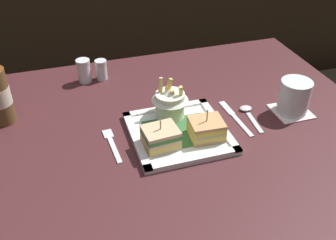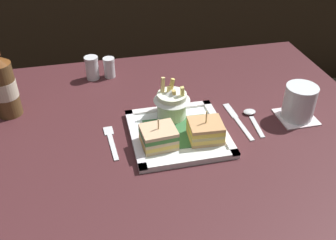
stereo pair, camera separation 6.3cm
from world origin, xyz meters
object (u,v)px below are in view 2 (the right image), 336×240
Objects in this scene: sandwich_half_right at (205,131)px; dining_table at (159,163)px; sandwich_half_left at (159,137)px; pepper_shaker at (109,69)px; beer_bottle at (3,84)px; knife at (237,119)px; square_plate at (178,133)px; fries_cup at (172,101)px; fork at (111,140)px; water_glass at (299,104)px; spoon at (251,116)px; salt_shaker at (92,69)px.

dining_table is at bearing 144.42° from sandwich_half_right.
sandwich_half_left is 1.36× the size of pepper_shaker.
beer_bottle reaches higher than knife.
knife is 2.73× the size of pepper_shaker.
pepper_shaker reaches higher than square_plate.
fries_cup is at bearing -16.53° from beer_bottle.
fries_cup is (0.06, 0.11, 0.03)m from sandwich_half_left.
fries_cup is at bearing 18.88° from fork.
dining_table is 0.42m from water_glass.
square_plate is 0.09m from fries_cup.
dining_table is 0.25m from knife.
square_plate is 0.34m from water_glass.
sandwich_half_left is 0.35× the size of beer_bottle.
pepper_shaker is at bearing 138.18° from spoon.
sandwich_half_left is 0.70× the size of spoon.
water_glass is (0.77, -0.20, -0.05)m from beer_bottle.
beer_bottle is at bearing 153.79° from sandwich_half_right.
fries_cup is 0.89× the size of spoon.
sandwich_half_left is at bearing -173.53° from water_glass.
spoon is at bearing -10.12° from fries_cup.
sandwich_half_left reaches higher than spoon.
pepper_shaker is (-0.31, 0.32, 0.03)m from knife.
fries_cup reaches higher than salt_shaker.
sandwich_half_right is 0.28m from water_glass.
salt_shaker is at bearing 142.17° from spoon.
spoon is 0.48m from pepper_shaker.
knife is (0.17, -0.04, -0.06)m from fries_cup.
fries_cup reaches higher than knife.
sandwich_half_right reaches higher than spoon.
water_glass is at bearing 6.47° from sandwich_half_left.
salt_shaker reaches higher than knife.
sandwich_half_right is at bearing -26.21° from beer_bottle.
fries_cup reaches higher than dining_table.
fries_cup is at bearing 168.43° from water_glass.
knife is (0.23, 0.07, -0.03)m from sandwich_half_left.
spoon reaches higher than fork.
sandwich_half_right reaches higher than fork.
sandwich_half_left is at bearing -117.76° from fries_cup.
square_plate reaches higher than dining_table.
sandwich_half_left is 0.42m from salt_shaker.
sandwich_half_right is at bearing -154.58° from spoon.
pepper_shaker is (-0.14, 0.28, -0.03)m from fries_cup.
fries_cup is at bearing 39.77° from dining_table.
pepper_shaker is (-0.09, 0.32, 0.15)m from dining_table.
fries_cup is 1.50× the size of salt_shaker.
spoon is (0.28, 0.08, -0.03)m from sandwich_half_left.
fork is (-0.17, -0.06, -0.06)m from fries_cup.
dining_table is 12.81× the size of water_glass.
dining_table is at bearing -65.13° from salt_shaker.
spoon is at bearing 15.16° from sandwich_half_left.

